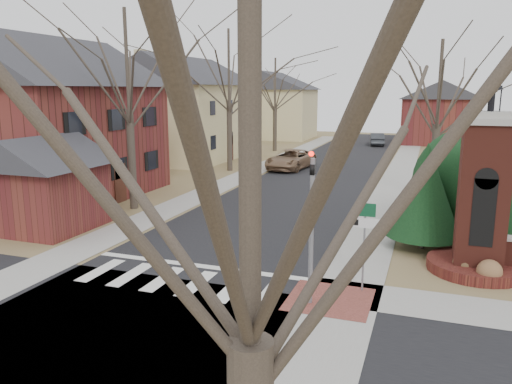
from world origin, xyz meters
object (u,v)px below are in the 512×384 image
at_px(brick_gate_monument, 481,209).
at_px(distant_car, 377,139).
at_px(sign_post, 364,229).
at_px(traffic_signal_pole, 311,216).
at_px(pickup_truck, 291,159).

bearing_deg(brick_gate_monument, distant_car, 100.88).
distance_m(sign_post, distant_car, 41.72).
bearing_deg(distant_car, traffic_signal_pole, 84.64).
bearing_deg(pickup_truck, traffic_signal_pole, -65.60).
distance_m(sign_post, pickup_truck, 23.77).
bearing_deg(brick_gate_monument, pickup_truck, 121.69).
relative_size(brick_gate_monument, distant_car, 1.57).
relative_size(sign_post, pickup_truck, 0.51).
bearing_deg(traffic_signal_pole, pickup_truck, 106.84).
height_order(pickup_truck, distant_car, pickup_truck).
distance_m(traffic_signal_pole, pickup_truck, 24.73).
height_order(traffic_signal_pole, brick_gate_monument, brick_gate_monument).
relative_size(brick_gate_monument, pickup_truck, 1.20).
height_order(brick_gate_monument, distant_car, brick_gate_monument).
height_order(sign_post, pickup_truck, sign_post).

